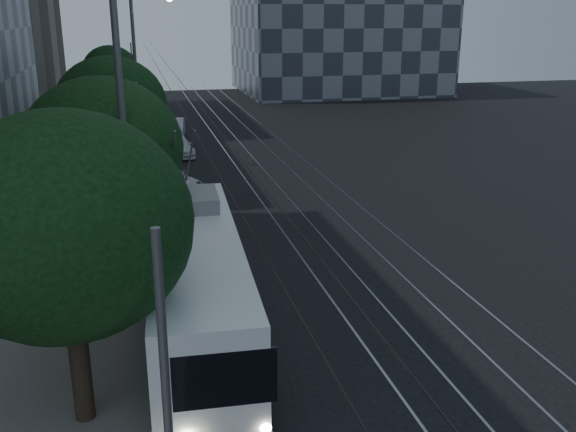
# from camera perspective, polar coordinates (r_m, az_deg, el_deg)

# --- Properties ---
(ground) EXTENTS (120.00, 120.00, 0.00)m
(ground) POSITION_cam_1_polar(r_m,az_deg,el_deg) (21.16, 2.75, -6.97)
(ground) COLOR black
(ground) RESTS_ON ground
(sidewalk) EXTENTS (5.00, 90.00, 0.15)m
(sidewalk) POSITION_cam_1_polar(r_m,az_deg,el_deg) (39.49, -16.15, 4.13)
(sidewalk) COLOR gray
(sidewalk) RESTS_ON ground
(tram_rails) EXTENTS (4.52, 90.00, 0.02)m
(tram_rails) POSITION_cam_1_polar(r_m,az_deg,el_deg) (40.25, -1.76, 4.97)
(tram_rails) COLOR gray
(tram_rails) RESTS_ON ground
(overhead_wires) EXTENTS (2.23, 90.00, 6.00)m
(overhead_wires) POSITION_cam_1_polar(r_m,az_deg,el_deg) (38.83, -12.82, 9.28)
(overhead_wires) COLOR black
(overhead_wires) RESTS_ON ground
(trolleybus) EXTENTS (2.98, 11.65, 5.63)m
(trolleybus) POSITION_cam_1_polar(r_m,az_deg,el_deg) (18.29, -8.16, -5.76)
(trolleybus) COLOR silver
(trolleybus) RESTS_ON ground
(pickup_silver) EXTENTS (4.52, 6.18, 1.56)m
(pickup_silver) POSITION_cam_1_polar(r_m,az_deg,el_deg) (32.56, -11.05, 3.01)
(pickup_silver) COLOR #AEB1B6
(pickup_silver) RESTS_ON ground
(car_white_a) EXTENTS (2.73, 4.02, 1.27)m
(car_white_a) POSITION_cam_1_polar(r_m,az_deg,el_deg) (38.35, -11.49, 4.95)
(car_white_a) COLOR silver
(car_white_a) RESTS_ON ground
(car_white_b) EXTENTS (2.13, 4.38, 1.23)m
(car_white_b) POSITION_cam_1_polar(r_m,az_deg,el_deg) (42.23, -9.80, 6.16)
(car_white_b) COLOR silver
(car_white_b) RESTS_ON ground
(car_white_c) EXTENTS (1.97, 4.37, 1.39)m
(car_white_c) POSITION_cam_1_polar(r_m,az_deg,el_deg) (48.22, -10.11, 7.65)
(car_white_c) COLOR silver
(car_white_c) RESTS_ON ground
(car_white_d) EXTENTS (2.41, 4.58, 1.48)m
(car_white_d) POSITION_cam_1_polar(r_m,az_deg,el_deg) (49.46, -12.09, 7.83)
(car_white_d) COLOR silver
(car_white_d) RESTS_ON ground
(tree_0) EXTENTS (5.26, 5.26, 7.04)m
(tree_0) POSITION_cam_1_polar(r_m,az_deg,el_deg) (13.78, -19.23, -0.85)
(tree_0) COLOR black
(tree_0) RESTS_ON ground
(tree_1) EXTENTS (5.04, 5.04, 6.98)m
(tree_1) POSITION_cam_1_polar(r_m,az_deg,el_deg) (21.03, -16.13, 5.69)
(tree_1) COLOR black
(tree_1) RESTS_ON ground
(tree_2) EXTENTS (5.28, 5.28, 6.93)m
(tree_2) POSITION_cam_1_polar(r_m,az_deg,el_deg) (32.11, -15.44, 9.36)
(tree_2) COLOR black
(tree_2) RESTS_ON ground
(tree_3) EXTENTS (4.00, 4.00, 6.05)m
(tree_3) POSITION_cam_1_polar(r_m,az_deg,el_deg) (40.53, -15.14, 10.52)
(tree_3) COLOR black
(tree_3) RESTS_ON ground
(tree_4) EXTENTS (3.93, 3.93, 5.46)m
(tree_4) POSITION_cam_1_polar(r_m,az_deg,el_deg) (48.32, -15.49, 10.88)
(tree_4) COLOR black
(tree_4) RESTS_ON ground
(tree_5) EXTENTS (4.32, 4.32, 6.46)m
(tree_5) POSITION_cam_1_polar(r_m,az_deg,el_deg) (53.10, -15.48, 12.32)
(tree_5) COLOR black
(tree_5) RESTS_ON ground
(streetlamp_near) EXTENTS (2.59, 0.44, 10.80)m
(streetlamp_near) POSITION_cam_1_polar(r_m,az_deg,el_deg) (18.45, -13.30, 9.87)
(streetlamp_near) COLOR #5C5C5E
(streetlamp_near) RESTS_ON ground
(streetlamp_far) EXTENTS (2.45, 0.44, 10.15)m
(streetlamp_far) POSITION_cam_1_polar(r_m,az_deg,el_deg) (38.70, -12.80, 13.18)
(streetlamp_far) COLOR #5C5C5E
(streetlamp_far) RESTS_ON ground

